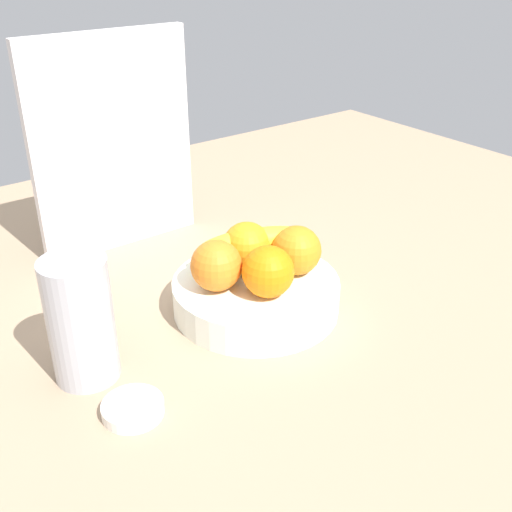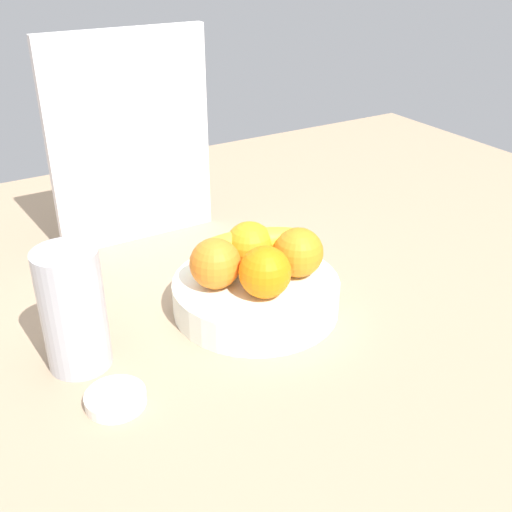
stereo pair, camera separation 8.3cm
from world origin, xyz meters
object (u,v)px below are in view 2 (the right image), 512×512
at_px(fruit_bowl, 256,295).
at_px(orange_front_left, 265,272).
at_px(banana_bunch, 254,249).
at_px(orange_center, 250,246).
at_px(orange_front_right, 298,252).
at_px(orange_back_left, 215,263).
at_px(cutting_board, 131,140).
at_px(thermos_tumbler, 73,310).
at_px(jar_lid, 116,399).

height_order(fruit_bowl, orange_front_left, orange_front_left).
bearing_deg(banana_bunch, fruit_bowl, -116.74).
bearing_deg(orange_center, banana_bunch, -46.24).
relative_size(orange_front_right, orange_back_left, 1.00).
xyz_separation_m(cutting_board, thermos_tumbler, (-0.20, -0.31, -0.10)).
height_order(cutting_board, thermos_tumbler, cutting_board).
bearing_deg(fruit_bowl, orange_back_left, 163.80).
bearing_deg(cutting_board, orange_front_right, -70.42).
bearing_deg(jar_lid, banana_bunch, 25.49).
height_order(orange_front_right, orange_back_left, same).
relative_size(orange_center, jar_lid, 1.00).
bearing_deg(orange_back_left, cutting_board, 89.97).
relative_size(orange_center, cutting_board, 0.20).
bearing_deg(fruit_bowl, orange_front_right, -14.37).
xyz_separation_m(fruit_bowl, orange_front_left, (-0.01, -0.04, 0.06)).
bearing_deg(thermos_tumbler, orange_front_left, -10.39).
bearing_deg(orange_front_right, orange_front_left, -161.13).
relative_size(orange_front_left, orange_front_right, 1.00).
distance_m(fruit_bowl, banana_bunch, 0.07).
bearing_deg(orange_center, jar_lid, -153.24).
distance_m(orange_back_left, banana_bunch, 0.08).
bearing_deg(orange_back_left, fruit_bowl, -16.20).
height_order(orange_front_left, jar_lid, orange_front_left).
bearing_deg(cutting_board, fruit_bowl, -79.91).
bearing_deg(jar_lid, cutting_board, 64.85).
bearing_deg(orange_front_left, orange_center, 74.34).
height_order(fruit_bowl, banana_bunch, banana_bunch).
xyz_separation_m(orange_back_left, cutting_board, (0.00, 0.30, 0.10)).
distance_m(orange_front_left, thermos_tumbler, 0.25).
distance_m(orange_front_left, jar_lid, 0.26).
height_order(orange_back_left, thermos_tumbler, thermos_tumbler).
relative_size(orange_center, orange_back_left, 1.00).
xyz_separation_m(orange_back_left, jar_lid, (-0.19, -0.11, -0.08)).
xyz_separation_m(orange_front_right, orange_center, (-0.05, 0.05, 0.00)).
bearing_deg(thermos_tumbler, cutting_board, 56.77).
relative_size(fruit_bowl, orange_back_left, 3.34).
bearing_deg(fruit_bowl, orange_center, 72.41).
relative_size(orange_front_left, orange_back_left, 1.00).
bearing_deg(orange_front_left, cutting_board, 97.42).
height_order(orange_front_left, orange_center, same).
height_order(orange_back_left, jar_lid, orange_back_left).
bearing_deg(banana_bunch, jar_lid, -154.51).
height_order(fruit_bowl, thermos_tumbler, thermos_tumbler).
height_order(orange_front_right, banana_bunch, orange_front_right).
distance_m(orange_front_left, orange_center, 0.08).
relative_size(banana_bunch, jar_lid, 2.50).
bearing_deg(thermos_tumbler, orange_front_right, -3.79).
height_order(banana_bunch, jar_lid, banana_bunch).
bearing_deg(orange_back_left, banana_bunch, 13.15).
distance_m(fruit_bowl, orange_front_left, 0.07).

